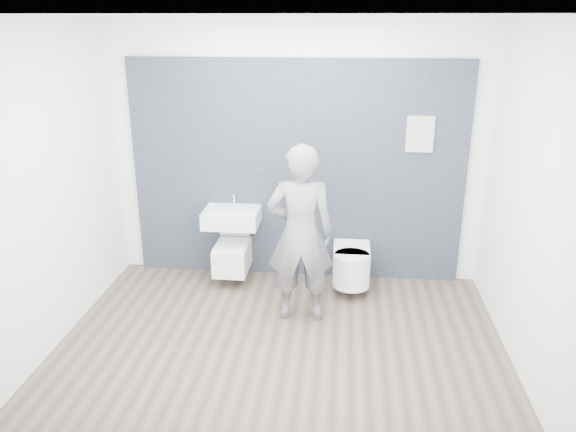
# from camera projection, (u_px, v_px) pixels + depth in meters

# --- Properties ---
(ground) EXTENTS (4.00, 4.00, 0.00)m
(ground) POSITION_uv_depth(u_px,v_px,m) (281.00, 341.00, 5.10)
(ground) COLOR brown
(ground) RESTS_ON ground
(room_shell) EXTENTS (4.00, 4.00, 4.00)m
(room_shell) POSITION_uv_depth(u_px,v_px,m) (280.00, 154.00, 4.52)
(room_shell) COLOR white
(room_shell) RESTS_ON ground
(tile_wall) EXTENTS (3.60, 0.06, 2.40)m
(tile_wall) POSITION_uv_depth(u_px,v_px,m) (296.00, 272.00, 6.48)
(tile_wall) COLOR black
(tile_wall) RESTS_ON ground
(washbasin) EXTENTS (0.59, 0.44, 0.44)m
(washbasin) POSITION_uv_depth(u_px,v_px,m) (232.00, 217.00, 6.06)
(washbasin) COLOR white
(washbasin) RESTS_ON ground
(toilet_square) EXTENTS (0.36, 0.52, 0.63)m
(toilet_square) POSITION_uv_depth(u_px,v_px,m) (232.00, 255.00, 6.18)
(toilet_square) COLOR white
(toilet_square) RESTS_ON ground
(toilet_rounded) EXTENTS (0.39, 0.66, 0.36)m
(toilet_rounded) POSITION_uv_depth(u_px,v_px,m) (351.00, 265.00, 5.98)
(toilet_rounded) COLOR white
(toilet_rounded) RESTS_ON ground
(info_placard) EXTENTS (0.28, 0.03, 0.37)m
(info_placard) POSITION_uv_depth(u_px,v_px,m) (408.00, 279.00, 6.32)
(info_placard) COLOR white
(info_placard) RESTS_ON ground
(visitor) EXTENTS (0.66, 0.46, 1.73)m
(visitor) POSITION_uv_depth(u_px,v_px,m) (300.00, 234.00, 5.25)
(visitor) COLOR slate
(visitor) RESTS_ON ground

